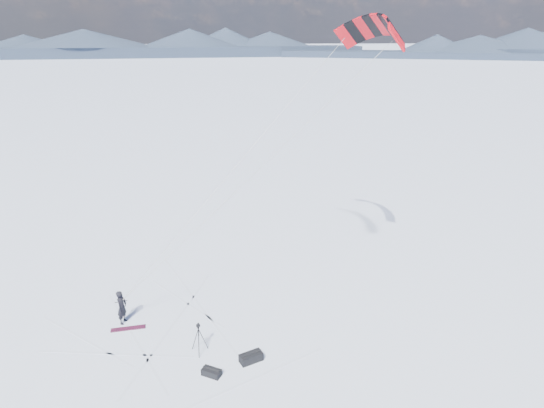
{
  "coord_description": "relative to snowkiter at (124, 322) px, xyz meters",
  "views": [
    {
      "loc": [
        2.99,
        -16.17,
        12.44
      ],
      "look_at": [
        5.69,
        3.73,
        5.04
      ],
      "focal_mm": 30.0,
      "sensor_mm": 36.0,
      "label": 1
    }
  ],
  "objects": [
    {
      "name": "ground",
      "position": [
        1.43,
        -2.45,
        0.0
      ],
      "size": [
        1800.0,
        1800.0,
        0.0
      ],
      "primitive_type": "plane",
      "color": "white"
    },
    {
      "name": "horizon_hills",
      "position": [
        1.43,
        -2.45,
        2.98
      ],
      "size": [
        704.0,
        705.94,
        8.0
      ],
      "color": "#202C3D",
      "rests_on": "ground"
    },
    {
      "name": "snow_tracks",
      "position": [
        1.75,
        -2.44,
        0.0
      ],
      "size": [
        17.62,
        10.25,
        0.01
      ],
      "color": "silver",
      "rests_on": "ground"
    },
    {
      "name": "snowkiter",
      "position": [
        0.0,
        0.0,
        0.0
      ],
      "size": [
        0.55,
        0.69,
        1.64
      ],
      "primitive_type": "imported",
      "rotation": [
        0.0,
        0.0,
        1.27
      ],
      "color": "black",
      "rests_on": "ground"
    },
    {
      "name": "snowboard",
      "position": [
        0.28,
        -0.54,
        0.02
      ],
      "size": [
        1.54,
        0.4,
        0.04
      ],
      "primitive_type": "cube",
      "rotation": [
        0.0,
        0.0,
        0.08
      ],
      "color": "maroon",
      "rests_on": "ground"
    },
    {
      "name": "tripod",
      "position": [
        3.52,
        -2.57,
        0.87
      ],
      "size": [
        0.7,
        0.62,
        1.35
      ],
      "rotation": [
        0.0,
        0.0,
        0.46
      ],
      "color": "black",
      "rests_on": "ground"
    },
    {
      "name": "gear_bag_a",
      "position": [
        5.61,
        -3.46,
        0.19
      ],
      "size": [
        1.03,
        0.75,
        0.42
      ],
      "rotation": [
        0.0,
        0.0,
        0.37
      ],
      "color": "black",
      "rests_on": "ground"
    },
    {
      "name": "gear_bag_b",
      "position": [
        4.0,
        -4.09,
        0.15
      ],
      "size": [
        0.83,
        0.7,
        0.34
      ],
      "rotation": [
        0.0,
        0.0,
        -0.54
      ],
      "color": "black",
      "rests_on": "ground"
    },
    {
      "name": "power_kite",
      "position": [
        11.86,
        2.48,
        12.6
      ],
      "size": [
        13.06,
        4.97,
        12.33
      ],
      "color": "red",
      "rests_on": "ground"
    }
  ]
}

